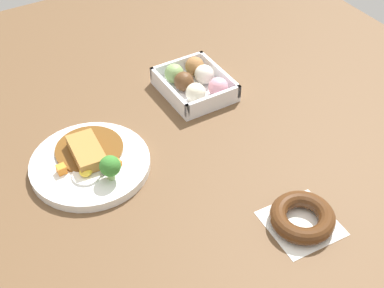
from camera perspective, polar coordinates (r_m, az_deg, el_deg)
The scene contains 4 objects.
ground_plane at distance 1.04m, azimuth -3.58°, elevation -3.14°, with size 1.60×1.60×0.00m, color brown.
curry_plate at distance 1.06m, azimuth -10.78°, elevation -1.91°, with size 0.23×0.23×0.07m.
donut_box at distance 1.22m, azimuth 0.30°, elevation 6.58°, with size 0.17×0.14×0.06m.
chocolate_ring_donut at distance 0.96m, azimuth 11.71°, elevation -7.72°, with size 0.13×0.13×0.03m.
Camera 1 is at (-0.66, 0.32, 0.74)m, focal length 49.87 mm.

